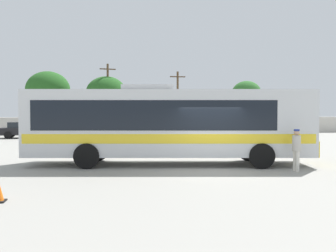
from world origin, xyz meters
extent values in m
plane|color=gray|center=(0.00, 10.00, 0.00)|extent=(300.00, 300.00, 0.00)
cube|color=beige|center=(0.00, 24.58, 0.88)|extent=(80.00, 0.30, 1.76)
cube|color=silver|center=(-1.45, 1.85, 1.84)|extent=(12.38, 4.29, 2.79)
cube|color=black|center=(-2.05, 1.94, 2.17)|extent=(10.23, 4.00, 1.23)
cube|color=yellow|center=(-1.45, 1.85, 1.22)|extent=(12.15, 4.28, 0.39)
cube|color=#19212D|center=(4.57, 0.97, 2.34)|extent=(0.37, 2.28, 1.45)
cube|color=yellow|center=(4.58, 0.97, 0.78)|extent=(0.42, 2.48, 0.67)
cube|color=#B2B2B2|center=(-2.35, 1.99, 3.35)|extent=(2.38, 1.71, 0.24)
cylinder|color=black|center=(2.45, 2.52, 0.52)|extent=(1.07, 0.45, 1.04)
cylinder|color=black|center=(2.10, 0.09, 0.52)|extent=(1.07, 0.45, 1.04)
cylinder|color=black|center=(-4.57, 3.55, 0.52)|extent=(1.07, 0.45, 1.04)
cylinder|color=black|center=(-4.93, 1.13, 0.52)|extent=(1.07, 0.45, 1.04)
cylinder|color=silver|center=(3.18, -0.59, 0.39)|extent=(0.15, 0.15, 0.78)
cylinder|color=silver|center=(3.22, -0.73, 0.39)|extent=(0.15, 0.15, 0.78)
cylinder|color=#B7B2A8|center=(3.20, -0.66, 1.09)|extent=(0.39, 0.39, 0.62)
sphere|color=tan|center=(3.20, -0.66, 1.51)|extent=(0.21, 0.21, 0.21)
cylinder|color=navy|center=(3.20, -0.66, 1.60)|extent=(0.22, 0.22, 0.06)
cube|color=black|center=(-11.70, 20.13, 0.62)|extent=(4.22, 2.18, 0.60)
cube|color=black|center=(-11.90, 20.11, 1.17)|extent=(2.38, 1.86, 0.49)
cylinder|color=black|center=(-10.53, 21.13, 0.32)|extent=(0.66, 0.28, 0.64)
cylinder|color=black|center=(-10.36, 19.37, 0.32)|extent=(0.66, 0.28, 0.64)
cylinder|color=black|center=(-13.03, 20.88, 0.32)|extent=(0.66, 0.28, 0.64)
cylinder|color=black|center=(-12.86, 19.13, 0.32)|extent=(0.66, 0.28, 0.64)
cube|color=silver|center=(-5.89, 20.60, 0.65)|extent=(4.57, 2.10, 0.66)
cube|color=black|center=(-6.11, 20.58, 1.25)|extent=(2.56, 1.82, 0.54)
cylinder|color=black|center=(-4.57, 21.57, 0.32)|extent=(0.65, 0.26, 0.64)
cylinder|color=black|center=(-4.45, 19.81, 0.32)|extent=(0.65, 0.26, 0.64)
cylinder|color=black|center=(-7.33, 21.39, 0.32)|extent=(0.65, 0.26, 0.64)
cylinder|color=black|center=(-7.21, 19.63, 0.32)|extent=(0.65, 0.26, 0.64)
cylinder|color=#4C3823|center=(-4.47, 28.26, 3.90)|extent=(0.24, 0.24, 7.80)
cube|color=#473321|center=(-4.47, 28.26, 7.20)|extent=(1.79, 0.46, 0.12)
cylinder|color=#4C3823|center=(3.56, 27.94, 3.51)|extent=(0.24, 0.24, 7.02)
cube|color=#473321|center=(3.56, 27.94, 6.42)|extent=(1.80, 0.18, 0.12)
cylinder|color=brown|center=(-11.60, 31.55, 1.58)|extent=(0.32, 0.32, 3.16)
ellipsoid|color=#23561E|center=(-11.60, 31.55, 4.98)|extent=(5.20, 5.20, 4.42)
cylinder|color=brown|center=(-4.65, 28.84, 1.39)|extent=(0.32, 0.32, 2.78)
ellipsoid|color=#23561E|center=(-4.65, 28.84, 4.43)|extent=(4.71, 4.71, 4.00)
cylinder|color=brown|center=(4.63, 29.19, 1.14)|extent=(0.32, 0.32, 2.28)
ellipsoid|color=#38752D|center=(4.63, 29.19, 3.48)|extent=(3.42, 3.42, 2.91)
cylinder|color=brown|center=(12.95, 30.69, 1.70)|extent=(0.32, 0.32, 3.41)
ellipsoid|color=#2D6628|center=(12.95, 30.69, 4.71)|extent=(3.72, 3.72, 3.16)
camera|label=1|loc=(-3.85, -13.91, 2.30)|focal=38.98mm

